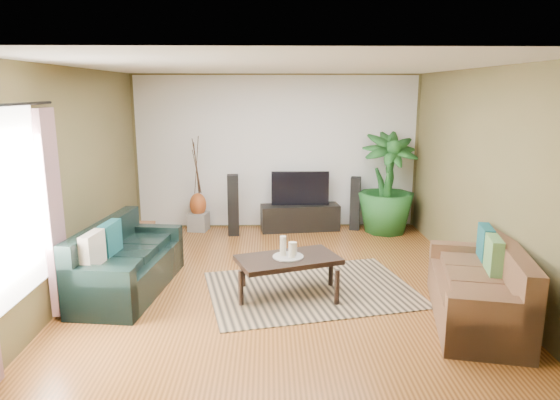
{
  "coord_description": "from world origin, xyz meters",
  "views": [
    {
      "loc": [
        -0.15,
        -6.02,
        2.43
      ],
      "look_at": [
        0.0,
        0.2,
        1.05
      ],
      "focal_mm": 32.0,
      "sensor_mm": 36.0,
      "label": 1
    }
  ],
  "objects_px": {
    "vase": "(198,205)",
    "speaker_right": "(355,203)",
    "tv_stand": "(300,217)",
    "coffee_table": "(288,276)",
    "television": "(300,188)",
    "potted_plant": "(387,183)",
    "sofa_right": "(476,283)",
    "pedestal": "(199,221)",
    "speaker_left": "(233,205)",
    "side_table": "(136,242)",
    "sofa_left": "(129,258)"
  },
  "relations": [
    {
      "from": "vase",
      "to": "speaker_right",
      "type": "bearing_deg",
      "value": 0.0
    },
    {
      "from": "tv_stand",
      "to": "vase",
      "type": "height_order",
      "value": "vase"
    },
    {
      "from": "tv_stand",
      "to": "speaker_right",
      "type": "height_order",
      "value": "speaker_right"
    },
    {
      "from": "coffee_table",
      "to": "speaker_right",
      "type": "relative_size",
      "value": 1.26
    },
    {
      "from": "television",
      "to": "potted_plant",
      "type": "bearing_deg",
      "value": -6.6
    },
    {
      "from": "sofa_right",
      "to": "pedestal",
      "type": "relative_size",
      "value": 5.68
    },
    {
      "from": "speaker_left",
      "to": "television",
      "type": "bearing_deg",
      "value": 10.63
    },
    {
      "from": "side_table",
      "to": "sofa_left",
      "type": "bearing_deg",
      "value": -78.75
    },
    {
      "from": "vase",
      "to": "sofa_right",
      "type": "bearing_deg",
      "value": -46.17
    },
    {
      "from": "television",
      "to": "pedestal",
      "type": "height_order",
      "value": "television"
    },
    {
      "from": "sofa_left",
      "to": "speaker_right",
      "type": "xyz_separation_m",
      "value": [
        3.24,
        2.69,
        0.04
      ]
    },
    {
      "from": "sofa_right",
      "to": "speaker_left",
      "type": "relative_size",
      "value": 1.74
    },
    {
      "from": "coffee_table",
      "to": "sofa_right",
      "type": "bearing_deg",
      "value": -38.92
    },
    {
      "from": "sofa_left",
      "to": "speaker_right",
      "type": "relative_size",
      "value": 1.97
    },
    {
      "from": "television",
      "to": "pedestal",
      "type": "bearing_deg",
      "value": 179.86
    },
    {
      "from": "coffee_table",
      "to": "tv_stand",
      "type": "relative_size",
      "value": 0.87
    },
    {
      "from": "sofa_left",
      "to": "speaker_left",
      "type": "height_order",
      "value": "speaker_left"
    },
    {
      "from": "speaker_left",
      "to": "speaker_right",
      "type": "height_order",
      "value": "speaker_left"
    },
    {
      "from": "pedestal",
      "to": "side_table",
      "type": "xyz_separation_m",
      "value": [
        -0.71,
        -1.5,
        0.1
      ]
    },
    {
      "from": "coffee_table",
      "to": "side_table",
      "type": "xyz_separation_m",
      "value": [
        -2.18,
        1.39,
        0.02
      ]
    },
    {
      "from": "vase",
      "to": "side_table",
      "type": "relative_size",
      "value": 0.8
    },
    {
      "from": "television",
      "to": "tv_stand",
      "type": "bearing_deg",
      "value": -90.0
    },
    {
      "from": "coffee_table",
      "to": "speaker_left",
      "type": "bearing_deg",
      "value": 88.07
    },
    {
      "from": "pedestal",
      "to": "vase",
      "type": "height_order",
      "value": "vase"
    },
    {
      "from": "speaker_left",
      "to": "side_table",
      "type": "distance_m",
      "value": 1.83
    },
    {
      "from": "side_table",
      "to": "speaker_left",
      "type": "bearing_deg",
      "value": 41.87
    },
    {
      "from": "television",
      "to": "side_table",
      "type": "relative_size",
      "value": 1.95
    },
    {
      "from": "speaker_left",
      "to": "potted_plant",
      "type": "height_order",
      "value": "potted_plant"
    },
    {
      "from": "sofa_right",
      "to": "tv_stand",
      "type": "relative_size",
      "value": 1.33
    },
    {
      "from": "speaker_right",
      "to": "pedestal",
      "type": "bearing_deg",
      "value": -165.52
    },
    {
      "from": "sofa_right",
      "to": "speaker_right",
      "type": "bearing_deg",
      "value": -156.37
    },
    {
      "from": "sofa_left",
      "to": "speaker_left",
      "type": "bearing_deg",
      "value": -17.66
    },
    {
      "from": "coffee_table",
      "to": "television",
      "type": "relative_size",
      "value": 1.18
    },
    {
      "from": "tv_stand",
      "to": "side_table",
      "type": "bearing_deg",
      "value": -155.95
    },
    {
      "from": "coffee_table",
      "to": "side_table",
      "type": "height_order",
      "value": "side_table"
    },
    {
      "from": "coffee_table",
      "to": "tv_stand",
      "type": "height_order",
      "value": "coffee_table"
    },
    {
      "from": "sofa_left",
      "to": "coffee_table",
      "type": "bearing_deg",
      "value": -88.8
    },
    {
      "from": "sofa_left",
      "to": "potted_plant",
      "type": "height_order",
      "value": "potted_plant"
    },
    {
      "from": "sofa_right",
      "to": "vase",
      "type": "bearing_deg",
      "value": -123.3
    },
    {
      "from": "television",
      "to": "vase",
      "type": "relative_size",
      "value": 2.45
    },
    {
      "from": "speaker_left",
      "to": "side_table",
      "type": "relative_size",
      "value": 2.02
    },
    {
      "from": "tv_stand",
      "to": "side_table",
      "type": "distance_m",
      "value": 2.9
    },
    {
      "from": "side_table",
      "to": "potted_plant",
      "type": "bearing_deg",
      "value": 18.45
    },
    {
      "from": "side_table",
      "to": "sofa_right",
      "type": "bearing_deg",
      "value": -26.66
    },
    {
      "from": "television",
      "to": "speaker_right",
      "type": "height_order",
      "value": "television"
    },
    {
      "from": "television",
      "to": "side_table",
      "type": "height_order",
      "value": "television"
    },
    {
      "from": "sofa_right",
      "to": "side_table",
      "type": "height_order",
      "value": "sofa_right"
    },
    {
      "from": "sofa_left",
      "to": "potted_plant",
      "type": "distance_m",
      "value": 4.53
    },
    {
      "from": "potted_plant",
      "to": "vase",
      "type": "distance_m",
      "value": 3.3
    },
    {
      "from": "tv_stand",
      "to": "coffee_table",
      "type": "bearing_deg",
      "value": -102.99
    }
  ]
}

